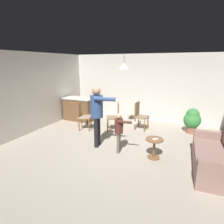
# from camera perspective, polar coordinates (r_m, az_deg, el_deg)

# --- Properties ---
(ground) EXTENTS (7.68, 7.68, 0.00)m
(ground) POSITION_cam_1_polar(r_m,az_deg,el_deg) (5.28, 0.62, -11.54)
(ground) COLOR #9E9384
(wall_back) EXTENTS (6.40, 0.10, 2.70)m
(wall_back) POSITION_cam_1_polar(r_m,az_deg,el_deg) (7.84, 10.11, 7.33)
(wall_back) COLOR beige
(wall_back) RESTS_ON ground
(wall_left) EXTENTS (0.10, 6.40, 2.70)m
(wall_left) POSITION_cam_1_polar(r_m,az_deg,el_deg) (6.76, -25.18, 4.96)
(wall_left) COLOR beige
(wall_left) RESTS_ON ground
(couch_floral) EXTENTS (0.95, 1.84, 1.00)m
(couch_floral) POSITION_cam_1_polar(r_m,az_deg,el_deg) (4.83, 29.76, -11.96)
(couch_floral) COLOR #8C6B60
(couch_floral) RESTS_ON ground
(kitchen_counter) EXTENTS (1.26, 0.66, 0.95)m
(kitchen_counter) POSITION_cam_1_polar(r_m,az_deg,el_deg) (7.88, -10.03, 0.93)
(kitchen_counter) COLOR brown
(kitchen_counter) RESTS_ON ground
(side_table_by_couch) EXTENTS (0.44, 0.44, 0.52)m
(side_table_by_couch) POSITION_cam_1_polar(r_m,az_deg,el_deg) (4.86, 12.77, -10.12)
(side_table_by_couch) COLOR brown
(side_table_by_couch) RESTS_ON ground
(person_adult) EXTENTS (0.88, 0.49, 1.72)m
(person_adult) POSITION_cam_1_polar(r_m,az_deg,el_deg) (5.18, -4.54, 0.53)
(person_adult) COLOR black
(person_adult) RESTS_ON ground
(person_child) EXTENTS (0.59, 0.31, 1.09)m
(person_child) POSITION_cam_1_polar(r_m,az_deg,el_deg) (4.90, 2.22, -5.10)
(person_child) COLOR #60564C
(person_child) RESTS_ON ground
(dining_chair_by_counter) EXTENTS (0.46, 0.46, 1.00)m
(dining_chair_by_counter) POSITION_cam_1_polar(r_m,az_deg,el_deg) (6.73, 8.54, -0.83)
(dining_chair_by_counter) COLOR brown
(dining_chair_by_counter) RESTS_ON ground
(dining_chair_near_wall) EXTENTS (0.55, 0.55, 1.00)m
(dining_chair_near_wall) POSITION_cam_1_polar(r_m,az_deg,el_deg) (6.54, 0.90, -1.13)
(dining_chair_near_wall) COLOR brown
(dining_chair_near_wall) RESTS_ON ground
(dining_chair_centre_back) EXTENTS (0.53, 0.53, 1.00)m
(dining_chair_centre_back) POSITION_cam_1_polar(r_m,az_deg,el_deg) (6.72, -8.93, -0.87)
(dining_chair_centre_back) COLOR brown
(dining_chair_centre_back) RESTS_ON ground
(potted_plant_corner) EXTENTS (0.57, 0.57, 0.87)m
(potted_plant_corner) POSITION_cam_1_polar(r_m,az_deg,el_deg) (6.88, 23.38, -2.14)
(potted_plant_corner) COLOR brown
(potted_plant_corner) RESTS_ON ground
(spare_remote_on_table) EXTENTS (0.13, 0.10, 0.04)m
(spare_remote_on_table) POSITION_cam_1_polar(r_m,az_deg,el_deg) (4.73, 13.09, -8.08)
(spare_remote_on_table) COLOR white
(spare_remote_on_table) RESTS_ON side_table_by_couch
(ceiling_light_pendant) EXTENTS (0.32, 0.32, 0.55)m
(ceiling_light_pendant) POSITION_cam_1_polar(r_m,az_deg,el_deg) (6.19, 3.71, 13.94)
(ceiling_light_pendant) COLOR silver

